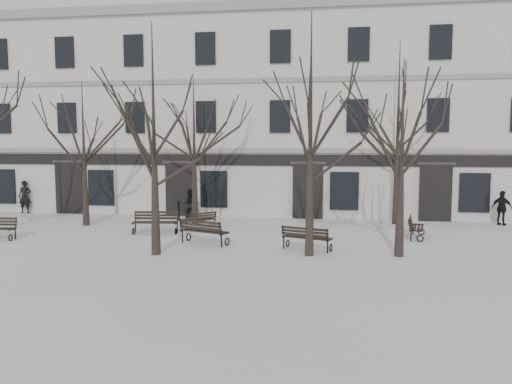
% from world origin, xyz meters
% --- Properties ---
extents(ground, '(100.00, 100.00, 0.00)m').
position_xyz_m(ground, '(0.00, 0.00, 0.00)').
color(ground, silver).
rests_on(ground, ground).
extents(building, '(40.40, 10.20, 11.40)m').
position_xyz_m(building, '(0.00, 12.96, 5.52)').
color(building, beige).
rests_on(building, ground).
extents(tree_1, '(5.72, 5.72, 8.17)m').
position_xyz_m(tree_1, '(-1.56, -1.53, 5.11)').
color(tree_1, black).
rests_on(tree_1, ground).
extents(tree_2, '(5.95, 5.95, 8.50)m').
position_xyz_m(tree_2, '(3.91, -0.89, 5.31)').
color(tree_2, black).
rests_on(tree_2, ground).
extents(tree_3, '(4.82, 4.82, 6.89)m').
position_xyz_m(tree_3, '(7.06, -0.57, 4.31)').
color(tree_3, black).
rests_on(tree_3, ground).
extents(tree_4, '(4.85, 4.85, 6.93)m').
position_xyz_m(tree_4, '(-7.12, 4.18, 4.33)').
color(tree_4, black).
rests_on(tree_4, ground).
extents(tree_5, '(5.06, 5.06, 7.23)m').
position_xyz_m(tree_5, '(-2.02, 5.53, 4.52)').
color(tree_5, black).
rests_on(tree_5, ground).
extents(tree_6, '(6.21, 6.21, 8.87)m').
position_xyz_m(tree_6, '(7.89, 6.78, 5.55)').
color(tree_6, black).
rests_on(tree_6, ground).
extents(bench_1, '(2.10, 1.41, 1.01)m').
position_xyz_m(bench_1, '(-0.31, 0.48, 0.55)').
color(bench_1, black).
rests_on(bench_1, ground).
extents(bench_2, '(1.93, 1.22, 0.93)m').
position_xyz_m(bench_2, '(3.78, -0.09, 0.50)').
color(bench_2, black).
rests_on(bench_2, ground).
extents(bench_3, '(2.04, 0.96, 0.99)m').
position_xyz_m(bench_3, '(-2.99, 2.48, 0.54)').
color(bench_3, black).
rests_on(bench_3, ground).
extents(bench_4, '(1.55, 1.51, 0.81)m').
position_xyz_m(bench_4, '(-1.37, 3.85, 0.44)').
color(bench_4, black).
rests_on(bench_4, ground).
extents(bench_5, '(0.99, 1.86, 0.90)m').
position_xyz_m(bench_5, '(8.21, 3.07, 0.49)').
color(bench_5, black).
rests_on(bench_5, ground).
extents(bollard_a, '(0.13, 0.13, 1.02)m').
position_xyz_m(bollard_a, '(-3.10, 6.31, 0.55)').
color(bollard_a, black).
rests_on(bollard_a, ground).
extents(bollard_b, '(0.15, 0.15, 1.17)m').
position_xyz_m(bollard_b, '(3.65, 7.05, 0.62)').
color(bollard_b, black).
rests_on(bollard_b, ground).
extents(pedestrian_a, '(0.75, 0.56, 1.88)m').
position_xyz_m(pedestrian_a, '(-12.62, 7.69, 0.00)').
color(pedestrian_a, black).
rests_on(pedestrian_a, ground).
extents(pedestrian_b, '(0.82, 0.65, 1.64)m').
position_xyz_m(pedestrian_b, '(-2.56, 6.53, 0.00)').
color(pedestrian_b, black).
rests_on(pedestrian_b, ground).
extents(pedestrian_c, '(1.02, 0.97, 1.70)m').
position_xyz_m(pedestrian_c, '(12.96, 7.03, 0.00)').
color(pedestrian_c, black).
rests_on(pedestrian_c, ground).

